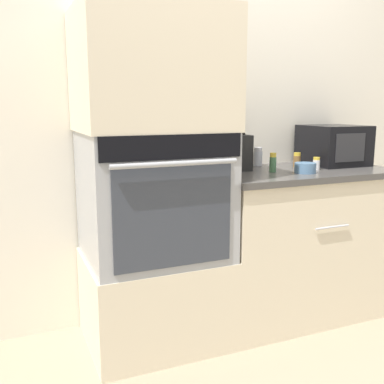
# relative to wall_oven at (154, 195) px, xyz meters

# --- Properties ---
(ground_plane) EXTENTS (12.00, 12.00, 0.00)m
(ground_plane) POSITION_rel_wall_oven_xyz_m (0.36, -0.30, -0.81)
(ground_plane) COLOR gray
(wall_back) EXTENTS (8.00, 0.05, 2.50)m
(wall_back) POSITION_rel_wall_oven_xyz_m (0.36, 0.33, 0.44)
(wall_back) COLOR silver
(wall_back) RESTS_ON ground_plane
(oven_cabinet_base) EXTENTS (0.73, 0.60, 0.48)m
(oven_cabinet_base) POSITION_rel_wall_oven_xyz_m (-0.00, 0.00, -0.57)
(oven_cabinet_base) COLOR beige
(oven_cabinet_base) RESTS_ON ground_plane
(wall_oven) EXTENTS (0.70, 0.64, 0.66)m
(wall_oven) POSITION_rel_wall_oven_xyz_m (0.00, 0.00, 0.00)
(wall_oven) COLOR #9EA0A5
(wall_oven) RESTS_ON oven_cabinet_base
(oven_cabinet_upper) EXTENTS (0.73, 0.60, 0.59)m
(oven_cabinet_upper) POSITION_rel_wall_oven_xyz_m (-0.00, 0.00, 0.62)
(oven_cabinet_upper) COLOR beige
(oven_cabinet_upper) RESTS_ON wall_oven
(counter_unit) EXTENTS (1.11, 0.63, 0.89)m
(counter_unit) POSITION_rel_wall_oven_xyz_m (0.91, 0.00, -0.36)
(counter_unit) COLOR beige
(counter_unit) RESTS_ON ground_plane
(microwave) EXTENTS (0.35, 0.35, 0.25)m
(microwave) POSITION_rel_wall_oven_xyz_m (1.23, 0.10, 0.21)
(microwave) COLOR black
(microwave) RESTS_ON counter_unit
(knife_block) EXTENTS (0.12, 0.13, 0.25)m
(knife_block) POSITION_rel_wall_oven_xyz_m (0.56, 0.11, 0.19)
(knife_block) COLOR black
(knife_block) RESTS_ON counter_unit
(bowl) EXTENTS (0.12, 0.12, 0.06)m
(bowl) POSITION_rel_wall_oven_xyz_m (0.85, -0.13, 0.11)
(bowl) COLOR #517599
(bowl) RESTS_ON counter_unit
(condiment_jar_near) EXTENTS (0.04, 0.04, 0.09)m
(condiment_jar_near) POSITION_rel_wall_oven_xyz_m (0.96, 0.10, 0.13)
(condiment_jar_near) COLOR brown
(condiment_jar_near) RESTS_ON counter_unit
(condiment_jar_mid) EXTENTS (0.04, 0.04, 0.11)m
(condiment_jar_mid) POSITION_rel_wall_oven_xyz_m (0.70, -0.03, 0.14)
(condiment_jar_mid) COLOR #427047
(condiment_jar_mid) RESTS_ON counter_unit
(condiment_jar_far) EXTENTS (0.04, 0.04, 0.07)m
(condiment_jar_far) POSITION_rel_wall_oven_xyz_m (0.99, -0.05, 0.12)
(condiment_jar_far) COLOR silver
(condiment_jar_far) RESTS_ON counter_unit
(condiment_jar_back) EXTENTS (0.06, 0.06, 0.12)m
(condiment_jar_back) POSITION_rel_wall_oven_xyz_m (0.76, 0.24, 0.14)
(condiment_jar_back) COLOR silver
(condiment_jar_back) RESTS_ON counter_unit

